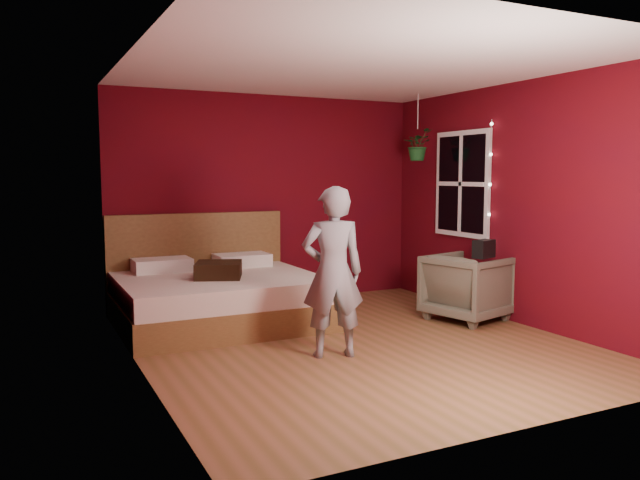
# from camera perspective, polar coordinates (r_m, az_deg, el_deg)

# --- Properties ---
(floor) EXTENTS (4.50, 4.50, 0.00)m
(floor) POSITION_cam_1_polar(r_m,az_deg,el_deg) (6.08, 3.21, -9.39)
(floor) COLOR brown
(floor) RESTS_ON ground
(room_walls) EXTENTS (4.04, 4.54, 2.62)m
(room_walls) POSITION_cam_1_polar(r_m,az_deg,el_deg) (5.86, 3.31, 6.65)
(room_walls) COLOR #58090F
(room_walls) RESTS_ON ground
(window) EXTENTS (0.05, 0.97, 1.27)m
(window) POSITION_cam_1_polar(r_m,az_deg,el_deg) (7.71, 12.83, 5.02)
(window) COLOR white
(window) RESTS_ON room_walls
(fairy_lights) EXTENTS (0.04, 0.04, 1.45)m
(fairy_lights) POSITION_cam_1_polar(r_m,az_deg,el_deg) (7.30, 15.27, 4.91)
(fairy_lights) COLOR silver
(fairy_lights) RESTS_ON room_walls
(bed) EXTENTS (2.10, 1.79, 1.16)m
(bed) POSITION_cam_1_polar(r_m,az_deg,el_deg) (6.92, -9.48, -5.01)
(bed) COLOR brown
(bed) RESTS_ON ground
(person) EXTENTS (0.63, 0.50, 1.51)m
(person) POSITION_cam_1_polar(r_m,az_deg,el_deg) (5.49, 1.17, -2.96)
(person) COLOR gray
(person) RESTS_ON ground
(armchair) EXTENTS (0.98, 0.97, 0.74)m
(armchair) POSITION_cam_1_polar(r_m,az_deg,el_deg) (7.13, 13.36, -4.22)
(armchair) COLOR #666450
(armchair) RESTS_ON ground
(handbag) EXTENTS (0.30, 0.22, 0.19)m
(handbag) POSITION_cam_1_polar(r_m,az_deg,el_deg) (6.81, 14.75, -0.78)
(handbag) COLOR black
(handbag) RESTS_ON armchair
(throw_pillow) EXTENTS (0.61, 0.61, 0.17)m
(throw_pillow) POSITION_cam_1_polar(r_m,az_deg,el_deg) (6.68, -9.25, -2.71)
(throw_pillow) COLOR black
(throw_pillow) RESTS_ON bed
(hanging_plant) EXTENTS (0.45, 0.42, 0.82)m
(hanging_plant) POSITION_cam_1_polar(r_m,az_deg,el_deg) (7.87, 8.89, 8.59)
(hanging_plant) COLOR silver
(hanging_plant) RESTS_ON room_walls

